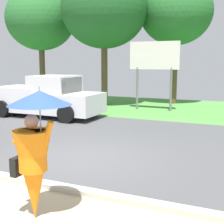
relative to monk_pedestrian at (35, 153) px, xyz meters
name	(u,v)px	position (x,y,z in m)	size (l,w,h in m)	color
ground_plane	(122,136)	(-1.03, 6.09, -1.13)	(40.00, 22.00, 0.20)	#4C4C4F
monk_pedestrian	(35,153)	(0.00, 0.00, 0.00)	(1.06, 0.96, 2.13)	orange
pickup_truck	(47,98)	(-5.57, 8.10, -0.22)	(5.20, 2.28, 1.88)	silver
roadside_billboard	(154,60)	(-1.67, 11.96, 1.46)	(2.60, 0.12, 3.50)	slate
tree_left_far	(104,9)	(-4.85, 12.74, 4.30)	(4.83, 4.83, 7.60)	brown
tree_center_back	(176,12)	(-1.35, 15.06, 4.24)	(4.22, 4.22, 7.27)	brown
tree_right_far	(41,19)	(-9.50, 13.18, 4.06)	(4.35, 4.35, 7.14)	brown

